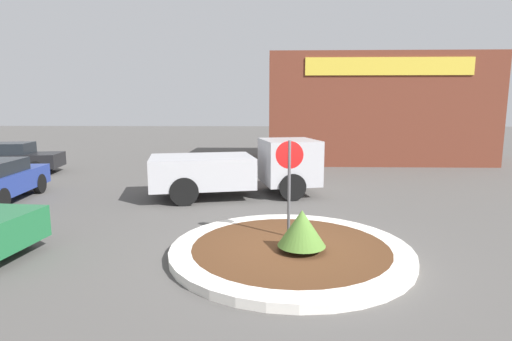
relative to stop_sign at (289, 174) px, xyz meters
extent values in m
plane|color=#514F4C|center=(0.01, -0.65, -1.64)|extent=(120.00, 120.00, 0.00)
cylinder|color=silver|center=(0.01, -0.65, -1.55)|extent=(5.17, 5.17, 0.18)
cylinder|color=#4C2D19|center=(0.01, -0.65, -1.55)|extent=(4.24, 4.24, 0.18)
cylinder|color=#4C4C51|center=(0.00, 0.00, -0.44)|extent=(0.07, 0.07, 2.41)
cylinder|color=#B71414|center=(0.00, 0.00, 0.44)|extent=(0.63, 0.03, 0.63)
cylinder|color=brown|center=(0.22, -0.94, -1.40)|extent=(0.08, 0.08, 0.11)
cone|color=#4C752D|center=(0.22, -0.94, -0.97)|extent=(1.00, 1.00, 0.75)
cube|color=#B2B2B7|center=(0.26, 5.47, -0.44)|extent=(2.31, 2.58, 1.57)
cube|color=#B2B2B7|center=(-2.80, 4.77, -0.70)|extent=(3.93, 3.06, 1.04)
cube|color=black|center=(0.90, 5.62, -0.16)|extent=(0.48, 1.94, 0.55)
cylinder|color=black|center=(-0.15, 6.48, -1.18)|extent=(0.96, 0.46, 0.93)
cylinder|color=black|center=(0.34, 4.38, -1.18)|extent=(0.96, 0.46, 0.93)
cylinder|color=black|center=(-3.67, 5.67, -1.18)|extent=(0.96, 0.46, 0.93)
cylinder|color=black|center=(-3.19, 3.58, -1.18)|extent=(0.96, 0.46, 0.93)
cube|color=brown|center=(5.66, 15.22, 1.37)|extent=(12.22, 6.00, 6.03)
cube|color=gold|center=(5.66, 12.19, 3.57)|extent=(8.55, 0.08, 0.90)
cylinder|color=black|center=(-6.23, -0.35, -1.32)|extent=(0.67, 0.25, 0.65)
cylinder|color=black|center=(-8.92, 5.29, -1.29)|extent=(0.28, 0.73, 0.71)
cylinder|color=black|center=(-8.61, 2.70, -1.29)|extent=(0.28, 0.73, 0.71)
cube|color=black|center=(-12.66, 9.57, -1.01)|extent=(4.46, 2.44, 0.67)
cube|color=black|center=(-12.87, 9.54, -0.42)|extent=(2.26, 1.86, 0.52)
cylinder|color=black|center=(-11.50, 10.59, -1.29)|extent=(0.72, 0.31, 0.70)
cylinder|color=black|center=(-11.23, 8.99, -1.29)|extent=(0.72, 0.31, 0.70)
camera|label=1|loc=(-0.47, -8.91, 1.49)|focal=28.00mm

